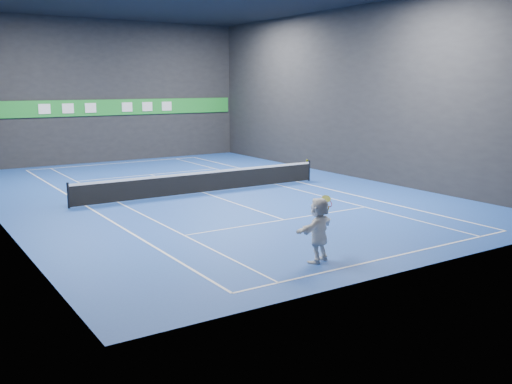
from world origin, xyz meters
TOP-DOWN VIEW (x-y plane):
  - ground at (0.00, 0.00)m, footprint 26.00×26.00m
  - wall_back at (0.00, 13.00)m, footprint 18.00×0.10m
  - wall_front at (0.00, -13.00)m, footprint 18.00×0.10m
  - wall_right at (9.00, 0.00)m, footprint 0.10×26.00m
  - baseline_near at (0.00, -11.89)m, footprint 10.98×0.08m
  - baseline_far at (0.00, 11.89)m, footprint 10.98×0.08m
  - sideline_doubles_left at (-5.49, 0.00)m, footprint 0.08×23.78m
  - sideline_doubles_right at (5.49, 0.00)m, footprint 0.08×23.78m
  - sideline_singles_left at (-4.11, 0.00)m, footprint 0.06×23.78m
  - sideline_singles_right at (4.11, 0.00)m, footprint 0.06×23.78m
  - service_line_near at (0.00, -6.40)m, footprint 8.23×0.06m
  - service_line_far at (0.00, 6.40)m, footprint 8.23×0.06m
  - center_service_line at (0.00, 0.00)m, footprint 0.06×12.80m
  - player at (-2.13, -11.04)m, footprint 1.82×1.17m
  - tennis_ball at (-2.50, -10.93)m, footprint 0.07×0.07m
  - tennis_net at (0.00, 0.00)m, footprint 12.50×0.10m
  - sponsor_banner at (0.00, 12.93)m, footprint 17.64×0.11m
  - tennis_racket at (-1.80, -10.99)m, footprint 0.44×0.34m

SIDE VIEW (x-z plane):
  - ground at x=0.00m, z-range 0.00..0.00m
  - baseline_near at x=0.00m, z-range 0.00..0.01m
  - baseline_far at x=0.00m, z-range 0.00..0.01m
  - sideline_doubles_left at x=-5.49m, z-range 0.00..0.01m
  - sideline_doubles_right at x=5.49m, z-range 0.00..0.01m
  - sideline_singles_left at x=-4.11m, z-range 0.00..0.01m
  - sideline_singles_right at x=4.11m, z-range 0.00..0.01m
  - service_line_near at x=0.00m, z-range 0.00..0.01m
  - service_line_far at x=0.00m, z-range 0.00..0.01m
  - center_service_line at x=0.00m, z-range 0.00..0.01m
  - tennis_net at x=0.00m, z-range 0.00..1.07m
  - player at x=-2.13m, z-range 0.00..1.87m
  - tennis_racket at x=-1.80m, z-range 1.37..1.93m
  - tennis_ball at x=-2.50m, z-range 2.89..2.96m
  - sponsor_banner at x=0.00m, z-range 3.00..4.00m
  - wall_back at x=0.00m, z-range 0.00..9.00m
  - wall_front at x=0.00m, z-range 0.00..9.00m
  - wall_right at x=9.00m, z-range 0.00..9.00m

